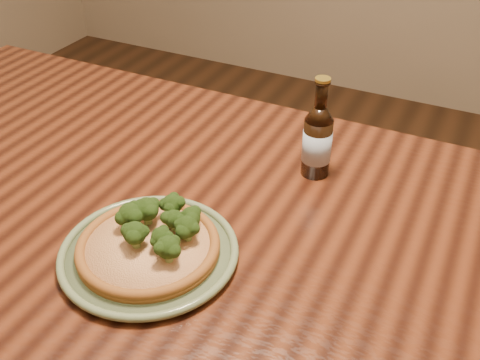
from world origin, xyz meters
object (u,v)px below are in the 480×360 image
at_px(table, 148,230).
at_px(plate, 149,252).
at_px(pizza, 150,242).
at_px(beer_bottle, 317,140).

distance_m(table, plate, 0.21).
relative_size(table, pizza, 6.73).
bearing_deg(beer_bottle, table, -121.90).
xyz_separation_m(plate, pizza, (0.00, 0.01, 0.02)).
height_order(plate, pizza, pizza).
relative_size(plate, beer_bottle, 1.43).
bearing_deg(plate, beer_bottle, 65.47).
relative_size(table, beer_bottle, 7.64).
bearing_deg(table, pizza, -51.56).
bearing_deg(pizza, table, 128.44).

